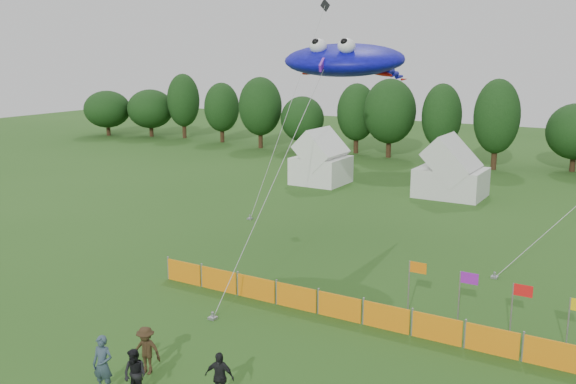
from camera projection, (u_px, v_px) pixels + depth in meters
The scene contains 12 objects.
ground at pixel (193, 383), 20.74m from camera, with size 160.00×160.00×0.00m, color #234C16.
treeline at pixel (529, 124), 56.69m from camera, with size 104.57×8.78×8.36m.
tent_left at pixel (321, 161), 51.66m from camera, with size 4.02×4.02×3.55m.
tent_right at pixel (451, 173), 46.94m from camera, with size 4.88×3.90×3.44m.
barrier_fence at pixel (339, 307), 25.62m from camera, with size 17.90×0.06×1.00m.
flag_row at pixel (487, 295), 24.33m from camera, with size 6.73×0.27×2.29m.
spectator_a at pixel (103, 365), 19.98m from camera, with size 0.69×0.45×1.89m, color #314453.
spectator_b at pixel (135, 375), 19.63m from camera, with size 0.79×0.61×1.62m, color black.
spectator_c at pixel (146, 350), 21.20m from camera, with size 1.06×0.61×1.64m, color #352515.
spectator_d at pixel (219, 377), 19.50m from camera, with size 0.95×0.39×1.61m, color black.
stingray_kite at pixel (348, 60), 34.41m from camera, with size 7.34×21.14×11.22m.
small_kite_dark at pixel (296, 87), 43.04m from camera, with size 1.42×8.67×14.06m.
Camera 1 is at (12.35, -14.66, 10.51)m, focal length 40.00 mm.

